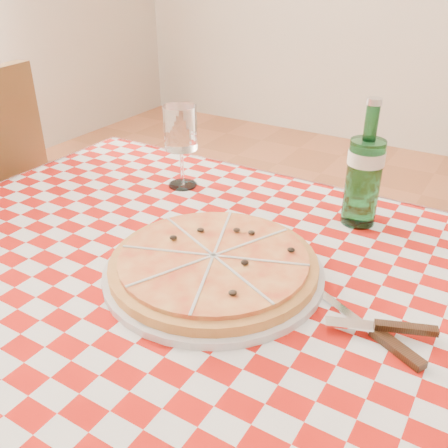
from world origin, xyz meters
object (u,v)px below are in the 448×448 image
object	(u,v)px
pizza_plate	(214,263)
water_bottle	(365,164)
wine_glass	(181,147)
dining_table	(216,315)

from	to	relation	value
pizza_plate	water_bottle	bearing A→B (deg)	64.75
water_bottle	wine_glass	world-z (taller)	water_bottle
pizza_plate	wine_glass	size ratio (longest dim) A/B	1.97
dining_table	water_bottle	world-z (taller)	water_bottle
pizza_plate	water_bottle	size ratio (longest dim) A/B	1.47
wine_glass	pizza_plate	bearing A→B (deg)	-46.46
water_bottle	dining_table	bearing A→B (deg)	-116.60
dining_table	wine_glass	bearing A→B (deg)	134.46
dining_table	wine_glass	xyz separation A→B (m)	(-0.26, 0.27, 0.19)
water_bottle	wine_glass	distance (m)	0.42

